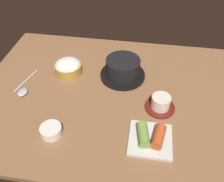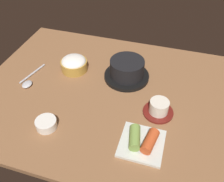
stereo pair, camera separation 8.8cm
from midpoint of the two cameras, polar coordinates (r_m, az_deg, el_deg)
The scene contains 7 objects.
dining_table at distance 92.66cm, azimuth 1.90°, elevation -0.89°, with size 100.00×76.00×2.00cm, color brown.
stone_pot at distance 96.69cm, azimuth 6.16°, elevation 4.87°, with size 18.17×18.17×8.25cm.
rice_bowl at distance 101.49cm, azimuth -6.52°, elevation 6.33°, with size 10.99×10.99×6.23cm.
tea_cup_with_saucer at distance 85.33cm, azimuth 13.92°, elevation -4.09°, with size 10.61×10.61×5.41cm.
kimchi_plate at distance 76.33cm, azimuth 10.46°, elevation -11.80°, with size 13.47×13.47×4.41cm.
side_bowl_near at distance 81.18cm, azimuth -12.30°, elevation -7.67°, with size 6.95×6.95×3.03cm.
spoon at distance 100.21cm, azimuth -16.72°, elevation 2.19°, with size 5.60×16.20×1.35cm.
Camera 2 is at (20.78, -63.93, 65.04)cm, focal length 38.71 mm.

